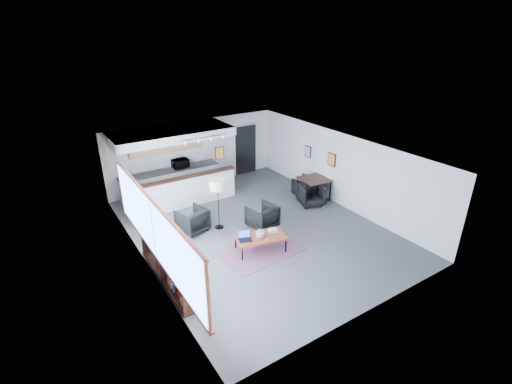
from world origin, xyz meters
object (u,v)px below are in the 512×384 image
armchair_left (192,219)px  armchair_right (262,215)px  ceramic_pot (260,233)px  coffee_table (260,237)px  microwave (180,163)px  laptop (245,237)px  dining_table (314,181)px  dining_chair_far (304,186)px  book_stack (273,230)px  floor_lamp (217,187)px  dining_chair_near (311,196)px

armchair_left → armchair_right: size_ratio=0.99×
ceramic_pot → armchair_right: (0.82, 1.14, -0.17)m
coffee_table → microwave: microwave is taller
laptop → armchair_left: (-0.73, 1.95, -0.11)m
dining_table → coffee_table: bearing=-152.7°
armchair_left → dining_chair_far: bearing=168.8°
laptop → armchair_right: (1.23, 0.97, -0.11)m
laptop → book_stack: size_ratio=1.31×
dining_table → book_stack: bearing=-149.8°
floor_lamp → dining_table: size_ratio=1.58×
floor_lamp → dining_chair_far: 4.13m
dining_chair_near → armchair_left: bearing=-170.0°
laptop → armchair_left: bearing=128.2°
ceramic_pot → armchair_left: size_ratio=0.32×
laptop → floor_lamp: (0.07, 1.69, 0.89)m
ceramic_pot → book_stack: size_ratio=0.82×
ceramic_pot → floor_lamp: (-0.35, 1.86, 0.84)m
coffee_table → ceramic_pot: size_ratio=5.80×
laptop → microwave: size_ratio=0.72×
laptop → book_stack: laptop is taller
armchair_right → dining_chair_near: 2.43m
ceramic_pot → floor_lamp: size_ratio=0.16×
ceramic_pot → dining_table: bearing=27.7°
dining_table → dining_chair_far: 0.66m
armchair_right → coffee_table: bearing=43.9°
laptop → dining_chair_near: laptop is taller
dining_chair_far → armchair_left: bearing=-12.0°
microwave → ceramic_pot: bearing=-92.4°
book_stack → dining_table: (3.10, 1.80, 0.24)m
armchair_right → floor_lamp: bearing=-42.1°
microwave → laptop: bearing=-96.9°
coffee_table → armchair_right: 1.34m
book_stack → microwave: 5.30m
dining_chair_near → armchair_right: bearing=-152.6°
ceramic_pot → book_stack: (0.49, 0.09, -0.09)m
book_stack → dining_chair_near: 3.10m
coffee_table → armchair_left: 2.38m
ceramic_pot → microwave: (-0.17, 5.31, 0.54)m
armchair_left → dining_chair_near: bearing=158.4°
armchair_left → microwave: microwave is taller
armchair_right → dining_chair_far: 3.05m
coffee_table → floor_lamp: floor_lamp is taller
dining_chair_far → microwave: microwave is taller
coffee_table → book_stack: bearing=18.0°
dining_chair_far → microwave: bearing=-53.1°
laptop → dining_chair_near: size_ratio=0.61×
book_stack → ceramic_pot: bearing=-169.9°
dining_table → dining_chair_near: dining_table is taller
laptop → ceramic_pot: ceramic_pot is taller
book_stack → floor_lamp: floor_lamp is taller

